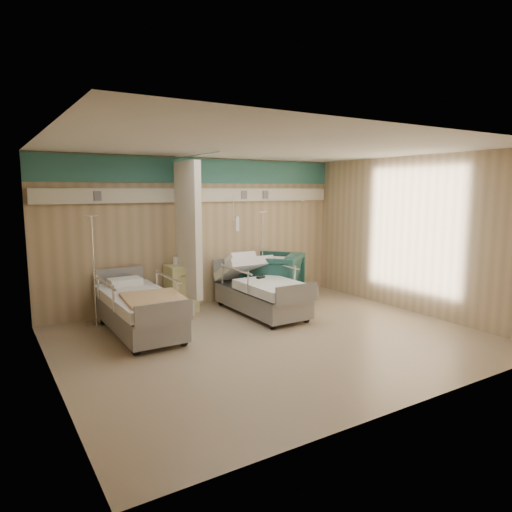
{
  "coord_description": "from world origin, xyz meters",
  "views": [
    {
      "loc": [
        -3.65,
        -5.43,
        2.21
      ],
      "look_at": [
        0.06,
        0.6,
        1.17
      ],
      "focal_mm": 32.0,
      "sensor_mm": 36.0,
      "label": 1
    }
  ],
  "objects_px": {
    "bed_right": "(261,296)",
    "visitor_armchair": "(273,277)",
    "bedside_cabinet": "(181,288)",
    "iv_stand_right": "(262,281)",
    "bed_left": "(140,314)",
    "iv_stand_left": "(96,303)"
  },
  "relations": [
    {
      "from": "iv_stand_left",
      "to": "iv_stand_right",
      "type": "bearing_deg",
      "value": 2.81
    },
    {
      "from": "bed_right",
      "to": "bedside_cabinet",
      "type": "distance_m",
      "value": 1.46
    },
    {
      "from": "bed_left",
      "to": "iv_stand_left",
      "type": "bearing_deg",
      "value": 120.86
    },
    {
      "from": "bed_left",
      "to": "iv_stand_right",
      "type": "bearing_deg",
      "value": 18.76
    },
    {
      "from": "iv_stand_right",
      "to": "iv_stand_left",
      "type": "bearing_deg",
      "value": -177.19
    },
    {
      "from": "bed_left",
      "to": "iv_stand_right",
      "type": "height_order",
      "value": "iv_stand_right"
    },
    {
      "from": "visitor_armchair",
      "to": "iv_stand_right",
      "type": "relative_size",
      "value": 0.61
    },
    {
      "from": "bed_right",
      "to": "bed_left",
      "type": "distance_m",
      "value": 2.2
    },
    {
      "from": "bedside_cabinet",
      "to": "iv_stand_right",
      "type": "height_order",
      "value": "iv_stand_right"
    },
    {
      "from": "bed_left",
      "to": "iv_stand_left",
      "type": "xyz_separation_m",
      "value": [
        -0.48,
        0.8,
        0.05
      ]
    },
    {
      "from": "visitor_armchair",
      "to": "iv_stand_left",
      "type": "height_order",
      "value": "iv_stand_left"
    },
    {
      "from": "bed_right",
      "to": "iv_stand_right",
      "type": "xyz_separation_m",
      "value": [
        0.65,
        0.97,
        0.05
      ]
    },
    {
      "from": "visitor_armchair",
      "to": "iv_stand_right",
      "type": "distance_m",
      "value": 0.39
    },
    {
      "from": "bed_left",
      "to": "visitor_armchair",
      "type": "distance_m",
      "value": 2.92
    },
    {
      "from": "bed_right",
      "to": "visitor_armchair",
      "type": "xyz_separation_m",
      "value": [
        0.65,
        0.6,
        0.17
      ]
    },
    {
      "from": "bed_left",
      "to": "visitor_armchair",
      "type": "height_order",
      "value": "visitor_armchair"
    },
    {
      "from": "bed_left",
      "to": "iv_stand_left",
      "type": "height_order",
      "value": "iv_stand_left"
    },
    {
      "from": "bed_right",
      "to": "visitor_armchair",
      "type": "bearing_deg",
      "value": 42.71
    },
    {
      "from": "bed_right",
      "to": "iv_stand_right",
      "type": "height_order",
      "value": "iv_stand_right"
    },
    {
      "from": "bed_left",
      "to": "visitor_armchair",
      "type": "relative_size",
      "value": 2.01
    },
    {
      "from": "bed_right",
      "to": "bedside_cabinet",
      "type": "relative_size",
      "value": 2.54
    },
    {
      "from": "iv_stand_right",
      "to": "visitor_armchair",
      "type": "bearing_deg",
      "value": -89.45
    }
  ]
}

